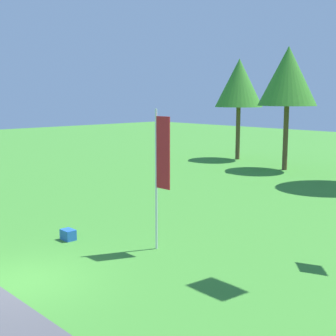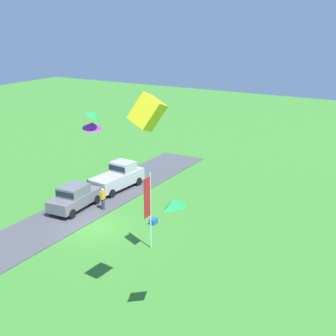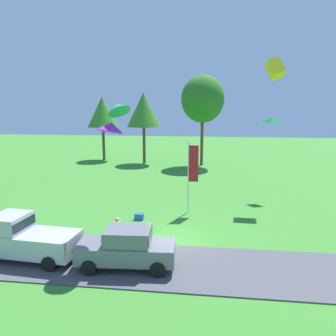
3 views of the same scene
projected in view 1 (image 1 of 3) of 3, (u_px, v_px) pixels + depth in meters
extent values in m
plane|color=#3D842D|center=(22.00, 281.00, 13.68)|extent=(120.00, 120.00, 0.00)
cylinder|color=brown|center=(238.00, 133.00, 39.54)|extent=(0.36, 0.36, 4.42)
cone|color=#387F28|center=(239.00, 83.00, 38.89)|extent=(3.98, 3.98, 3.98)
cylinder|color=brown|center=(286.00, 138.00, 33.84)|extent=(0.36, 0.36, 4.65)
cone|color=#387F28|center=(288.00, 76.00, 33.16)|extent=(4.19, 4.19, 4.19)
cylinder|color=silver|center=(156.00, 180.00, 16.23)|extent=(0.08, 0.08, 4.94)
cube|color=red|center=(163.00, 153.00, 15.83)|extent=(0.64, 0.04, 2.47)
cube|color=blue|center=(68.00, 235.00, 17.59)|extent=(0.56, 0.40, 0.40)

